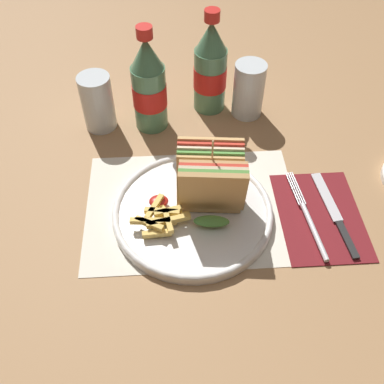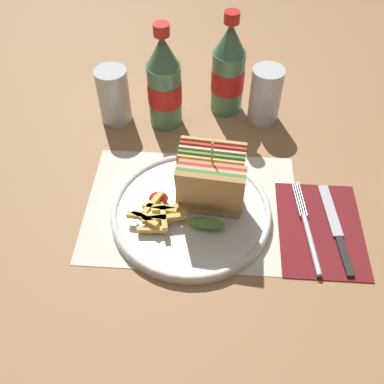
# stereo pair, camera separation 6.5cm
# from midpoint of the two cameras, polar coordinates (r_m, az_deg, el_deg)

# --- Properties ---
(ground_plane) EXTENTS (4.00, 4.00, 0.00)m
(ground_plane) POSITION_cam_midpoint_polar(r_m,az_deg,el_deg) (0.78, 2.22, -3.99)
(ground_plane) COLOR #9E754C
(placemat) EXTENTS (0.38, 0.27, 0.00)m
(placemat) POSITION_cam_midpoint_polar(r_m,az_deg,el_deg) (0.80, 2.15, -1.96)
(placemat) COLOR silver
(placemat) RESTS_ON ground_plane
(plate_main) EXTENTS (0.28, 0.28, 0.02)m
(plate_main) POSITION_cam_midpoint_polar(r_m,az_deg,el_deg) (0.78, 2.30, -2.66)
(plate_main) COLOR white
(plate_main) RESTS_ON ground_plane
(club_sandwich) EXTENTS (0.12, 0.12, 0.15)m
(club_sandwich) POSITION_cam_midpoint_polar(r_m,az_deg,el_deg) (0.74, 4.89, 0.93)
(club_sandwich) COLOR tan
(club_sandwich) RESTS_ON plate_main
(fries_pile) EXTENTS (0.10, 0.08, 0.02)m
(fries_pile) POSITION_cam_midpoint_polar(r_m,az_deg,el_deg) (0.75, -1.82, -3.09)
(fries_pile) COLOR #E0B756
(fries_pile) RESTS_ON plate_main
(ketchup_blob) EXTENTS (0.03, 0.03, 0.01)m
(ketchup_blob) POSITION_cam_midpoint_polar(r_m,az_deg,el_deg) (0.78, -1.90, -0.89)
(ketchup_blob) COLOR maroon
(ketchup_blob) RESTS_ON plate_main
(napkin) EXTENTS (0.14, 0.20, 0.00)m
(napkin) POSITION_cam_midpoint_polar(r_m,az_deg,el_deg) (0.81, 18.23, -4.46)
(napkin) COLOR maroon
(napkin) RESTS_ON ground_plane
(fork) EXTENTS (0.03, 0.20, 0.01)m
(fork) POSITION_cam_midpoint_polar(r_m,az_deg,el_deg) (0.79, 16.93, -5.24)
(fork) COLOR silver
(fork) RESTS_ON napkin
(knife) EXTENTS (0.04, 0.19, 0.00)m
(knife) POSITION_cam_midpoint_polar(r_m,az_deg,el_deg) (0.81, 20.04, -4.47)
(knife) COLOR black
(knife) RESTS_ON napkin
(coke_bottle_near) EXTENTS (0.07, 0.07, 0.22)m
(coke_bottle_near) POSITION_cam_midpoint_polar(r_m,az_deg,el_deg) (0.91, -1.44, 13.50)
(coke_bottle_near) COLOR #4C7F5B
(coke_bottle_near) RESTS_ON ground_plane
(coke_bottle_far) EXTENTS (0.07, 0.07, 0.22)m
(coke_bottle_far) POSITION_cam_midpoint_polar(r_m,az_deg,el_deg) (0.96, 6.64, 14.97)
(coke_bottle_far) COLOR #4C7F5B
(coke_bottle_far) RESTS_ON ground_plane
(glass_near) EXTENTS (0.07, 0.07, 0.12)m
(glass_near) POSITION_cam_midpoint_polar(r_m,az_deg,el_deg) (0.96, 11.28, 11.94)
(glass_near) COLOR silver
(glass_near) RESTS_ON ground_plane
(glass_far) EXTENTS (0.07, 0.07, 0.12)m
(glass_far) POSITION_cam_midpoint_polar(r_m,az_deg,el_deg) (0.96, -7.89, 11.56)
(glass_far) COLOR silver
(glass_far) RESTS_ON ground_plane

